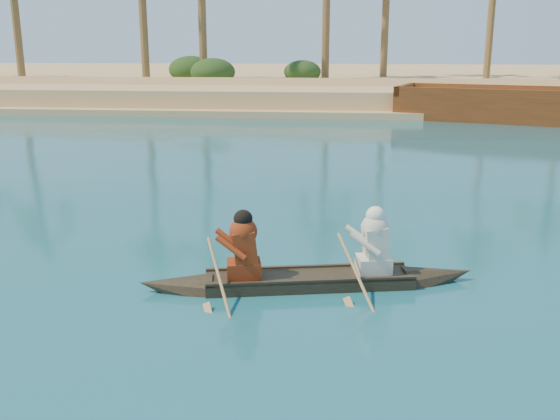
# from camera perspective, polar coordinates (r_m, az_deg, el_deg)

# --- Properties ---
(ground) EXTENTS (160.00, 160.00, 0.00)m
(ground) POSITION_cam_1_polar(r_m,az_deg,el_deg) (10.47, 4.91, -5.79)
(ground) COLOR #0C3E51
(ground) RESTS_ON ground
(sandy_embankment) EXTENTS (150.00, 51.00, 1.50)m
(sandy_embankment) POSITION_cam_1_polar(r_m,az_deg,el_deg) (56.77, 6.12, 11.60)
(sandy_embankment) COLOR tan
(sandy_embankment) RESTS_ON ground
(shrub_cluster) EXTENTS (100.00, 6.00, 2.40)m
(shrub_cluster) POSITION_cam_1_polar(r_m,az_deg,el_deg) (41.38, 6.05, 11.35)
(shrub_cluster) COLOR #253F16
(shrub_cluster) RESTS_ON ground
(canoe) EXTENTS (5.32, 1.78, 1.46)m
(canoe) POSITION_cam_1_polar(r_m,az_deg,el_deg) (9.82, 2.69, -5.43)
(canoe) COLOR #31281B
(canoe) RESTS_ON ground
(barge_mid) EXTENTS (12.23, 7.14, 1.93)m
(barge_mid) POSITION_cam_1_polar(r_m,az_deg,el_deg) (33.59, 20.83, 8.78)
(barge_mid) COLOR brown
(barge_mid) RESTS_ON ground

